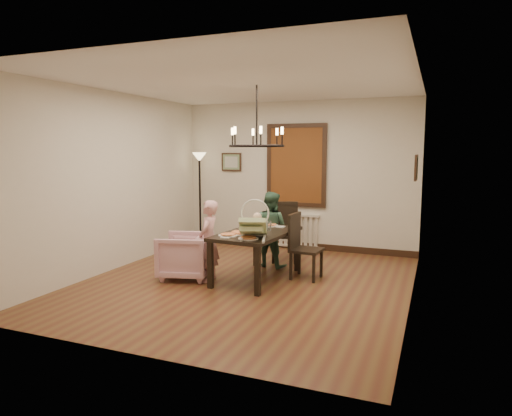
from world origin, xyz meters
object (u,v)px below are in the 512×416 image
Objects in this scene: armchair at (185,256)px; drinking_glass at (265,225)px; chair_far at (285,232)px; dining_table at (257,238)px; baby_bouncer at (253,225)px; elderly_woman at (209,248)px; chair_right at (307,246)px; floor_lamp at (200,200)px; seated_man at (270,236)px.

drinking_glass is (1.09, 0.48, 0.45)m from armchair.
dining_table is at bearing -109.75° from chair_far.
baby_bouncer is at bearing -103.99° from chair_far.
armchair is 0.43m from elderly_woman.
floor_lamp is at bearing 63.05° from chair_right.
armchair is 1.47m from seated_man.
elderly_woman is at bearing 73.66° from armchair.
seated_man is 1.35m from baby_bouncer.
chair_far reaches higher than dining_table.
chair_far and seated_man have the same top height.
drinking_glass is (0.03, -1.03, 0.27)m from chair_far.
chair_far is 1.07m from drinking_glass.
floor_lamp is (-2.13, 2.40, 0.01)m from baby_bouncer.
seated_man reaches higher than armchair.
baby_bouncer is at bearing 67.23° from armchair.
baby_bouncer is 0.66m from drinking_glass.
seated_man reaches higher than dining_table.
chair_right is at bearing 28.90° from dining_table.
floor_lamp reaches higher than baby_bouncer.
armchair is (-1.01, -0.33, -0.29)m from dining_table.
armchair is 4.84× the size of drinking_glass.
floor_lamp reaches higher than armchair.
floor_lamp reaches higher than drinking_glass.
baby_bouncer is (0.15, -0.50, 0.27)m from dining_table.
baby_bouncer is 3.21m from floor_lamp.
chair_far is 1.09m from chair_right.
floor_lamp is (-2.65, 1.60, 0.41)m from chair_right.
baby_bouncer is at bearing -83.58° from drinking_glass.
floor_lamp reaches higher than elderly_woman.
baby_bouncer is at bearing 70.27° from elderly_woman.
dining_table is at bearing 88.74° from baby_bouncer.
seated_man reaches higher than chair_right.
chair_right is at bearing 158.00° from seated_man.
chair_right is at bearing 108.30° from elderly_woman.
seated_man is at bearing 103.07° from drinking_glass.
chair_right is 3.12m from floor_lamp.
chair_far is 0.42m from seated_man.
armchair is at bearing -156.17° from drinking_glass.
baby_bouncer reaches higher than chair_far.
baby_bouncer is (-0.52, -0.80, 0.40)m from chair_right.
chair_far is 1.00× the size of seated_man.
elderly_woman is (0.40, -0.01, 0.15)m from armchair.
chair_far reaches higher than drinking_glass.
chair_far reaches higher than chair_right.
drinking_glass is (0.08, 0.15, 0.16)m from dining_table.
baby_bouncer reaches higher than elderly_woman.
baby_bouncer is at bearing 110.45° from seated_man.
dining_table is 1.55× the size of chair_far.
seated_man is 6.67× the size of drinking_glass.
chair_far is 1.04× the size of chair_right.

